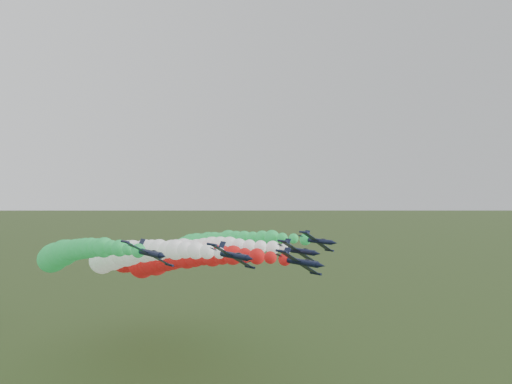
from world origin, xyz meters
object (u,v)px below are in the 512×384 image
Objects in this scene: jet_inner_left at (122,256)px; jet_lead at (166,260)px; jet_outer_left at (63,255)px; jet_inner_right at (176,253)px; jet_trail at (140,258)px; jet_outer_right at (201,245)px.

jet_lead is at bearing -40.58° from jet_inner_left.
jet_lead is 1.00× the size of jet_outer_left.
jet_inner_left is 1.00× the size of jet_outer_left.
jet_inner_right is 1.00× the size of jet_trail.
jet_outer_right is 1.00× the size of jet_trail.
jet_inner_left is 31.94m from jet_outer_right.
jet_outer_left reaches higher than jet_inner_right.
jet_outer_left is (-29.81, 7.91, 1.33)m from jet_inner_right.
jet_outer_left is at bearing 178.13° from jet_outer_right.
jet_lead reaches higher than jet_trail.
jet_inner_right reaches higher than jet_trail.
jet_outer_right is at bearing -41.93° from jet_trail.
jet_inner_right is (17.57, 1.74, -0.95)m from jet_inner_left.
jet_inner_right is at bearing -153.92° from jet_outer_right.
jet_outer_right reaches higher than jet_inner_right.
jet_lead is 30.22m from jet_trail.
jet_inner_left reaches higher than jet_lead.
jet_trail is (28.29, 11.89, -4.89)m from jet_outer_left.
jet_outer_right is at bearing 26.08° from jet_inner_right.
jet_inner_left is at bearing -126.68° from jet_trail.
jet_inner_right reaches higher than jet_lead.
jet_inner_left is (-8.91, 7.63, 1.20)m from jet_lead.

